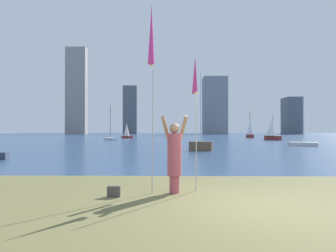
# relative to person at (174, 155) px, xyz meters

# --- Properties ---
(ground) EXTENTS (120.00, 138.00, 0.12)m
(ground) POSITION_rel_person_xyz_m (1.65, 49.72, -1.01)
(ground) COLOR brown
(person) EXTENTS (0.71, 0.52, 1.93)m
(person) POSITION_rel_person_xyz_m (0.00, 0.00, 0.00)
(person) COLOR #B24C59
(person) RESTS_ON ground
(kite_flag_left) EXTENTS (0.16, 0.77, 4.63)m
(kite_flag_left) POSITION_rel_person_xyz_m (-0.55, -0.33, 2.83)
(kite_flag_left) COLOR #B2B2B7
(kite_flag_left) RESTS_ON ground
(kite_flag_right) EXTENTS (0.16, 0.80, 3.50)m
(kite_flag_right) POSITION_rel_person_xyz_m (0.55, 0.50, 1.97)
(kite_flag_right) COLOR #B2B2B7
(kite_flag_right) RESTS_ON ground
(bag) EXTENTS (0.30, 0.13, 0.25)m
(bag) POSITION_rel_person_xyz_m (-1.42, -0.48, -0.82)
(bag) COLOR #4C4742
(bag) RESTS_ON ground
(sailboat_1) EXTENTS (2.59, 1.91, 4.52)m
(sailboat_1) POSITION_rel_person_xyz_m (11.92, 21.33, -0.69)
(sailboat_1) COLOR silver
(sailboat_1) RESTS_ON ground
(sailboat_3) EXTENTS (2.21, 2.42, 4.98)m
(sailboat_3) POSITION_rel_person_xyz_m (-8.99, 36.14, -0.68)
(sailboat_3) COLOR silver
(sailboat_3) RESTS_ON ground
(sailboat_5) EXTENTS (1.76, 0.99, 5.80)m
(sailboat_5) POSITION_rel_person_xyz_m (1.94, 15.17, -0.53)
(sailboat_5) COLOR brown
(sailboat_5) RESTS_ON ground
(sailboat_6) EXTENTS (1.93, 0.98, 4.32)m
(sailboat_6) POSITION_rel_person_xyz_m (-8.05, 45.39, 0.29)
(sailboat_6) COLOR maroon
(sailboat_6) RESTS_ON ground
(sailboat_7) EXTENTS (1.96, 2.82, 3.59)m
(sailboat_7) POSITION_rel_person_xyz_m (13.96, 37.32, 0.54)
(sailboat_7) COLOR maroon
(sailboat_7) RESTS_ON ground
(sailboat_8) EXTENTS (1.45, 2.84, 4.70)m
(sailboat_8) POSITION_rel_person_xyz_m (13.68, 48.85, 0.52)
(sailboat_8) COLOR maroon
(sailboat_8) RESTS_ON ground
(skyline_tower_0) EXTENTS (6.21, 3.21, 26.92)m
(skyline_tower_0) POSITION_rel_person_xyz_m (-30.46, 89.37, 12.51)
(skyline_tower_0) COLOR gray
(skyline_tower_0) RESTS_ON ground
(skyline_tower_1) EXTENTS (4.52, 3.18, 15.59)m
(skyline_tower_1) POSITION_rel_person_xyz_m (-14.28, 94.20, 6.85)
(skyline_tower_1) COLOR #565B66
(skyline_tower_1) RESTS_ON ground
(skyline_tower_2) EXTENTS (7.23, 6.68, 17.46)m
(skyline_tower_2) POSITION_rel_person_xyz_m (12.54, 89.35, 7.78)
(skyline_tower_2) COLOR gray
(skyline_tower_2) RESTS_ON ground
(skyline_tower_3) EXTENTS (4.67, 7.00, 11.38)m
(skyline_tower_3) POSITION_rel_person_xyz_m (36.92, 91.17, 4.74)
(skyline_tower_3) COLOR #565B66
(skyline_tower_3) RESTS_ON ground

